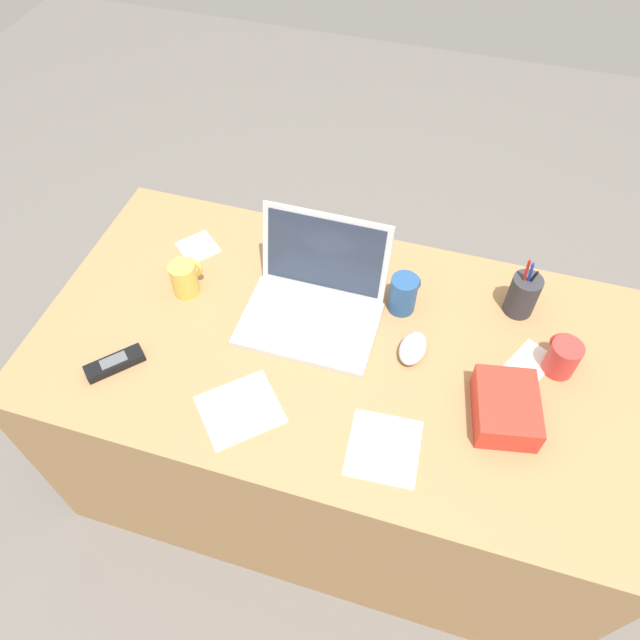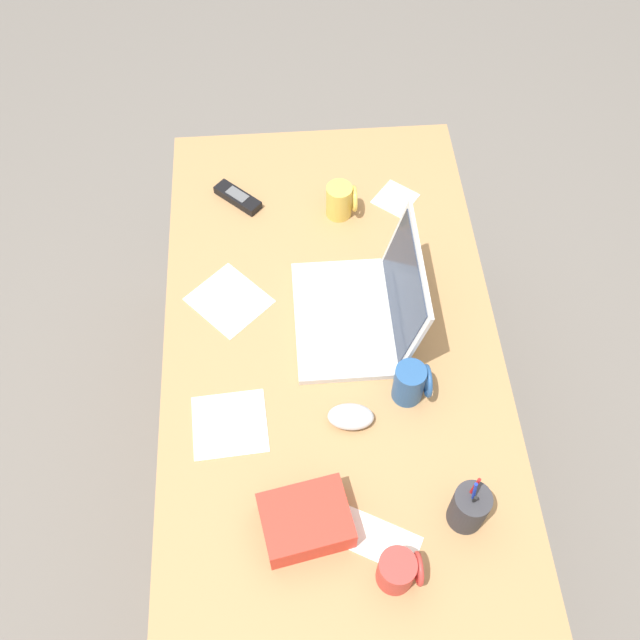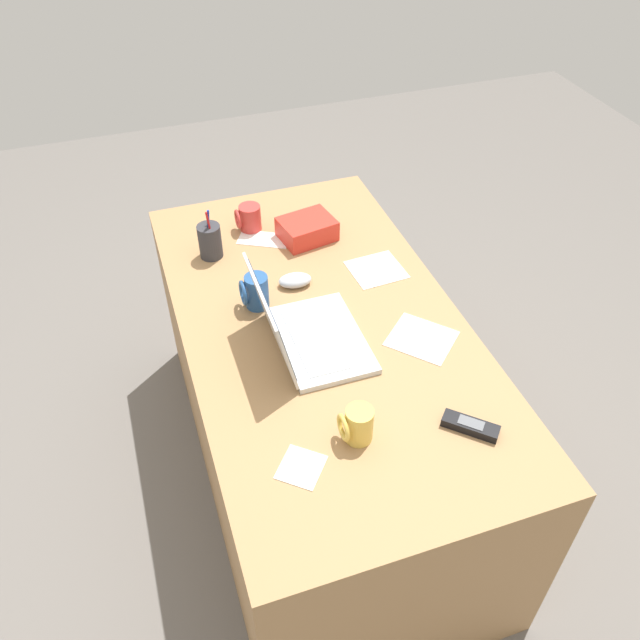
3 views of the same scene
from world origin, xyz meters
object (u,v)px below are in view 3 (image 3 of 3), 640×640
coffee_mug_white (249,218)px  snack_bag (307,229)px  computer_mouse (295,280)px  pen_holder (210,241)px  coffee_mug_tall (357,425)px  coffee_mug_spare (255,292)px  laptop (305,333)px  cordless_phone (470,426)px

coffee_mug_white → snack_bag: (-0.12, -0.18, -0.01)m
computer_mouse → pen_holder: bearing=48.5°
snack_bag → coffee_mug_white: bearing=56.7°
coffee_mug_tall → coffee_mug_spare: 0.58m
pen_holder → coffee_mug_tall: bearing=-167.8°
computer_mouse → coffee_mug_white: size_ratio=1.13×
coffee_mug_spare → snack_bag: bearing=-41.3°
laptop → coffee_mug_white: laptop is taller
cordless_phone → pen_holder: pen_holder is taller
cordless_phone → pen_holder: size_ratio=0.74×
computer_mouse → coffee_mug_white: 0.36m
laptop → snack_bag: size_ratio=1.93×
cordless_phone → coffee_mug_spare: bearing=31.6°
cordless_phone → laptop: bearing=35.8°
coffee_mug_white → snack_bag: 0.21m
laptop → coffee_mug_white: (0.62, 0.01, -0.00)m
coffee_mug_spare → snack_bag: (0.29, -0.26, -0.02)m
pen_holder → snack_bag: 0.33m
coffee_mug_spare → computer_mouse: bearing=-68.0°
computer_mouse → coffee_mug_spare: size_ratio=0.96×
cordless_phone → coffee_mug_tall: bearing=76.7°
coffee_mug_spare → laptop: bearing=-157.7°
laptop → coffee_mug_white: size_ratio=3.74×
coffee_mug_white → cordless_phone: bearing=-163.5°
laptop → pen_holder: 0.54m
coffee_mug_white → coffee_mug_spare: bearing=168.6°
cordless_phone → snack_bag: size_ratio=0.75×
coffee_mug_tall → pen_holder: pen_holder is taller
computer_mouse → snack_bag: (0.24, -0.12, 0.02)m
computer_mouse → pen_holder: (0.24, 0.22, 0.04)m
computer_mouse → cordless_phone: computer_mouse is taller
cordless_phone → snack_bag: (0.93, 0.13, 0.02)m
coffee_mug_spare → cordless_phone: 0.75m
coffee_mug_spare → pen_holder: (0.30, 0.08, 0.00)m
coffee_mug_tall → coffee_mug_spare: (0.57, 0.11, 0.01)m
coffee_mug_white → coffee_mug_tall: size_ratio=0.94×
computer_mouse → snack_bag: size_ratio=0.58×
coffee_mug_spare → snack_bag: size_ratio=0.61×
computer_mouse → coffee_mug_white: coffee_mug_white is taller
coffee_mug_spare → pen_holder: size_ratio=0.60×
coffee_mug_white → cordless_phone: (-1.04, -0.31, -0.03)m
pen_holder → cordless_phone: bearing=-153.4°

